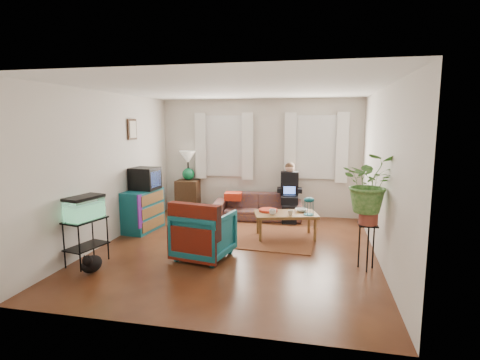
% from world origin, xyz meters
% --- Properties ---
extents(floor, '(4.50, 5.00, 0.01)m').
position_xyz_m(floor, '(0.00, 0.00, 0.00)').
color(floor, '#4F2B14').
rests_on(floor, ground).
extents(ceiling, '(4.50, 5.00, 0.01)m').
position_xyz_m(ceiling, '(0.00, 0.00, 2.60)').
color(ceiling, white).
rests_on(ceiling, wall_back).
extents(wall_back, '(4.50, 0.01, 2.60)m').
position_xyz_m(wall_back, '(0.00, 2.50, 1.30)').
color(wall_back, silver).
rests_on(wall_back, floor).
extents(wall_front, '(4.50, 0.01, 2.60)m').
position_xyz_m(wall_front, '(0.00, -2.50, 1.30)').
color(wall_front, silver).
rests_on(wall_front, floor).
extents(wall_left, '(0.01, 5.00, 2.60)m').
position_xyz_m(wall_left, '(-2.25, 0.00, 1.30)').
color(wall_left, silver).
rests_on(wall_left, floor).
extents(wall_right, '(0.01, 5.00, 2.60)m').
position_xyz_m(wall_right, '(2.25, 0.00, 1.30)').
color(wall_right, silver).
rests_on(wall_right, floor).
extents(window_left, '(1.08, 0.04, 1.38)m').
position_xyz_m(window_left, '(-0.80, 2.48, 1.55)').
color(window_left, white).
rests_on(window_left, wall_back).
extents(window_right, '(1.08, 0.04, 1.38)m').
position_xyz_m(window_right, '(1.25, 2.48, 1.55)').
color(window_right, white).
rests_on(window_right, wall_back).
extents(curtains_left, '(1.36, 0.06, 1.50)m').
position_xyz_m(curtains_left, '(-0.80, 2.40, 1.55)').
color(curtains_left, white).
rests_on(curtains_left, wall_back).
extents(curtains_right, '(1.36, 0.06, 1.50)m').
position_xyz_m(curtains_right, '(1.25, 2.40, 1.55)').
color(curtains_right, white).
rests_on(curtains_right, wall_back).
extents(picture_frame, '(0.04, 0.32, 0.40)m').
position_xyz_m(picture_frame, '(-2.21, 0.85, 1.95)').
color(picture_frame, '#3D2616').
rests_on(picture_frame, wall_left).
extents(area_rug, '(2.10, 1.72, 0.01)m').
position_xyz_m(area_rug, '(0.30, 0.77, 0.01)').
color(area_rug, brown).
rests_on(area_rug, floor).
extents(sofa, '(1.94, 0.91, 0.73)m').
position_xyz_m(sofa, '(0.05, 2.05, 0.37)').
color(sofa, brown).
rests_on(sofa, floor).
extents(seated_person, '(0.52, 0.62, 1.12)m').
position_xyz_m(seated_person, '(0.72, 2.11, 0.56)').
color(seated_person, black).
rests_on(seated_person, sofa).
extents(side_table, '(0.54, 0.54, 0.75)m').
position_xyz_m(side_table, '(-1.65, 2.36, 0.38)').
color(side_table, '#3D2C17').
rests_on(side_table, floor).
extents(table_lamp, '(0.40, 0.40, 0.69)m').
position_xyz_m(table_lamp, '(-1.65, 2.36, 1.08)').
color(table_lamp, white).
rests_on(table_lamp, side_table).
extents(dresser, '(0.53, 0.93, 0.80)m').
position_xyz_m(dresser, '(-1.99, 0.70, 0.40)').
color(dresser, '#12516C').
rests_on(dresser, floor).
extents(crt_tv, '(0.53, 0.49, 0.43)m').
position_xyz_m(crt_tv, '(-1.96, 0.79, 1.01)').
color(crt_tv, black).
rests_on(crt_tv, dresser).
extents(aquarium_stand, '(0.46, 0.67, 0.68)m').
position_xyz_m(aquarium_stand, '(-2.00, -1.10, 0.34)').
color(aquarium_stand, black).
rests_on(aquarium_stand, floor).
extents(aquarium, '(0.42, 0.61, 0.36)m').
position_xyz_m(aquarium, '(-2.00, -1.10, 0.85)').
color(aquarium, '#7FD899').
rests_on(aquarium, aquarium_stand).
extents(black_cat, '(0.31, 0.41, 0.31)m').
position_xyz_m(black_cat, '(-1.73, -1.39, 0.15)').
color(black_cat, black).
rests_on(black_cat, floor).
extents(armchair, '(0.92, 0.88, 0.81)m').
position_xyz_m(armchair, '(-0.38, -0.48, 0.41)').
color(armchair, '#136674').
rests_on(armchair, floor).
extents(serape_throw, '(0.84, 0.34, 0.67)m').
position_xyz_m(serape_throw, '(-0.44, -0.79, 0.57)').
color(serape_throw, '#9E0A0A').
rests_on(serape_throw, armchair).
extents(coffee_table, '(1.23, 0.87, 0.46)m').
position_xyz_m(coffee_table, '(0.76, 0.79, 0.23)').
color(coffee_table, brown).
rests_on(coffee_table, floor).
extents(cup_a, '(0.15, 0.15, 0.10)m').
position_xyz_m(cup_a, '(0.55, 0.63, 0.51)').
color(cup_a, white).
rests_on(cup_a, coffee_table).
extents(cup_b, '(0.12, 0.12, 0.09)m').
position_xyz_m(cup_b, '(0.86, 0.63, 0.51)').
color(cup_b, beige).
rests_on(cup_b, coffee_table).
extents(bowl, '(0.27, 0.27, 0.05)m').
position_xyz_m(bowl, '(1.03, 0.97, 0.49)').
color(bowl, white).
rests_on(bowl, coffee_table).
extents(snack_tray, '(0.42, 0.42, 0.04)m').
position_xyz_m(snack_tray, '(0.43, 0.86, 0.48)').
color(snack_tray, '#B21414').
rests_on(snack_tray, coffee_table).
extents(birdcage, '(0.22, 0.22, 0.32)m').
position_xyz_m(birdcage, '(1.17, 0.74, 0.62)').
color(birdcage, '#115B6B').
rests_on(birdcage, coffee_table).
extents(plant_stand, '(0.28, 0.28, 0.66)m').
position_xyz_m(plant_stand, '(2.02, -0.47, 0.33)').
color(plant_stand, black).
rests_on(plant_stand, floor).
extents(potted_plant, '(0.76, 0.66, 0.84)m').
position_xyz_m(potted_plant, '(2.02, -0.47, 1.12)').
color(potted_plant, '#599947').
rests_on(potted_plant, plant_stand).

